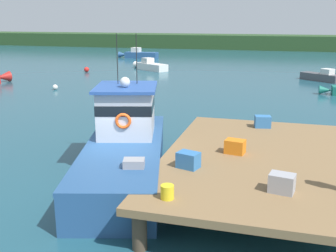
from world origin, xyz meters
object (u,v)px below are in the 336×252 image
crate_stack_mid_dock (263,122)px  moored_boat_near_channel (150,66)px  moored_boat_far_left (139,54)px  main_fishing_boat (126,145)px  crate_single_far (235,147)px  mooring_buoy_outer (55,87)px  crate_stack_near_edge (282,183)px  crate_single_by_cleat (188,160)px  bait_bucket (167,192)px  mooring_buoy_spare_mooring (87,69)px  moored_boat_far_right (324,77)px

crate_stack_mid_dock → moored_boat_near_channel: size_ratio=0.13×
moored_boat_far_left → main_fishing_boat: bearing=-71.0°
crate_stack_mid_dock → crate_single_far: (-0.68, -3.44, -0.01)m
mooring_buoy_outer → crate_stack_near_edge: bearing=-46.3°
crate_single_by_cleat → crate_single_far: 1.99m
main_fishing_boat → crate_stack_mid_dock: (4.55, 3.00, 0.42)m
crate_stack_mid_dock → main_fishing_boat: bearing=-146.7°
bait_bucket → moored_boat_far_left: bait_bucket is taller
main_fishing_boat → crate_single_by_cleat: size_ratio=16.56×
crate_single_far → mooring_buoy_spare_mooring: (-17.81, 25.11, -1.17)m
mooring_buoy_outer → crate_single_by_cleat: bearing=-49.4°
main_fishing_boat → moored_boat_far_left: 42.26m
crate_stack_near_edge → mooring_buoy_outer: 24.34m
crate_single_far → bait_bucket: bearing=-107.0°
mooring_buoy_outer → moored_boat_far_left: bearing=95.1°
mooring_buoy_outer → moored_boat_near_channel: bearing=76.7°
bait_bucket → moored_boat_near_channel: (-11.00, 32.24, -0.94)m
crate_single_by_cleat → moored_boat_near_channel: 32.07m
moored_boat_far_left → moored_boat_near_channel: size_ratio=1.21×
crate_stack_mid_dock → moored_boat_far_left: bearing=116.4°
moored_boat_near_channel → crate_stack_mid_dock: bearing=-62.8°
crate_stack_near_edge → moored_boat_near_channel: bearing=113.6°
crate_stack_mid_dock → crate_single_by_cleat: crate_single_by_cleat is taller
crate_stack_near_edge → bait_bucket: (-2.60, -1.12, -0.06)m
main_fishing_boat → crate_stack_near_edge: 6.17m
crate_stack_near_edge → moored_boat_far_right: (3.40, 27.69, -1.05)m
crate_stack_mid_dock → moored_boat_far_left: size_ratio=0.11×
crate_stack_mid_dock → crate_single_far: bearing=-101.1°
mooring_buoy_spare_mooring → moored_boat_far_right: bearing=-0.2°
main_fishing_boat → crate_single_far: bearing=-6.6°
crate_stack_near_edge → moored_boat_near_channel: size_ratio=0.13×
crate_single_far → moored_boat_near_channel: size_ratio=0.13×
crate_single_far → moored_boat_far_right: bearing=79.1°
bait_bucket → mooring_buoy_outer: bearing=127.2°
main_fishing_boat → crate_single_far: size_ratio=16.56×
bait_bucket → moored_boat_near_channel: size_ratio=0.07×
main_fishing_boat → moored_boat_near_channel: (-8.28, 28.02, -0.58)m
crate_single_far → mooring_buoy_outer: bearing=135.8°
moored_boat_far_left → mooring_buoy_outer: moored_boat_far_left is taller
crate_stack_mid_dock → mooring_buoy_outer: bearing=144.4°
crate_stack_mid_dock → crate_stack_near_edge: crate_stack_near_edge is taller
crate_single_far → mooring_buoy_outer: size_ratio=1.48×
crate_single_far → moored_boat_far_left: size_ratio=0.11×
crate_single_by_cleat → mooring_buoy_spare_mooring: (-16.68, 26.74, -1.17)m
crate_stack_mid_dock → mooring_buoy_spare_mooring: 28.50m
moored_boat_far_left → mooring_buoy_outer: bearing=-84.9°
crate_single_far → moored_boat_far_left: bearing=113.6°
moored_boat_near_channel → mooring_buoy_spare_mooring: moored_boat_near_channel is taller
crate_single_by_cleat → crate_single_far: (1.14, 1.64, -0.01)m
moored_boat_far_left → bait_bucket: bearing=-69.5°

